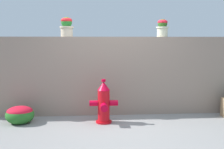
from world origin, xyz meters
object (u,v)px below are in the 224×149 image
potted_plant_2 (162,27)px  flower_bush_left (20,114)px  potted_plant_1 (67,26)px  fire_hydrant (104,103)px

potted_plant_2 → flower_bush_left: 3.40m
potted_plant_1 → potted_plant_2: 2.02m
potted_plant_1 → flower_bush_left: size_ratio=0.75×
potted_plant_1 → flower_bush_left: 1.99m
potted_plant_2 → fire_hydrant: size_ratio=0.44×
fire_hydrant → potted_plant_2: bearing=28.0°
flower_bush_left → fire_hydrant: bearing=-3.2°
potted_plant_2 → fire_hydrant: potted_plant_2 is taller
potted_plant_2 → fire_hydrant: 2.08m
fire_hydrant → flower_bush_left: size_ratio=1.57×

